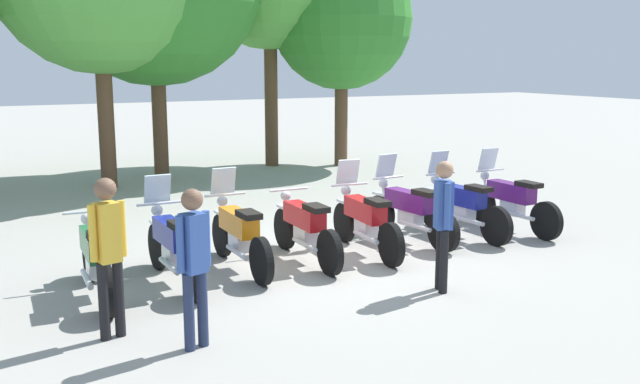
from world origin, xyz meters
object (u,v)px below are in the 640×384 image
Objects in this scene: motorcycle_3 at (305,227)px; motorcycle_6 at (461,205)px; person_1 at (108,245)px; tree_4 at (342,19)px; motorcycle_1 at (172,245)px; motorcycle_2 at (239,233)px; person_0 at (443,216)px; person_2 at (194,257)px; motorcycle_0 at (96,257)px; motorcycle_4 at (365,220)px; motorcycle_5 at (409,210)px; motorcycle_7 at (511,201)px.

motorcycle_3 is 3.01m from motorcycle_6.
person_1 is 13.22m from tree_4.
motorcycle_6 is 6.41m from person_1.
tree_4 reaches higher than motorcycle_1.
person_0 reaches higher than motorcycle_2.
motorcycle_1 is 1.32× the size of person_2.
motorcycle_6 is 1.27× the size of person_1.
person_2 is (-0.39, -2.24, 0.45)m from motorcycle_1.
tree_4 is at bearing -41.59° from motorcycle_0.
motorcycle_4 and motorcycle_5 have the same top height.
person_2 is (0.61, -2.12, 0.46)m from motorcycle_0.
person_2 is (-1.39, -2.44, 0.45)m from motorcycle_2.
motorcycle_2 and motorcycle_5 have the same top height.
motorcycle_6 is (6.00, 0.47, 0.01)m from motorcycle_0.
motorcycle_1 is 11.51m from tree_4.
motorcycle_4 is 1.27× the size of person_1.
motorcycle_1 is 2.32m from person_2.
motorcycle_6 reaches higher than motorcycle_0.
motorcycle_3 is at bearing -121.84° from tree_4.
person_2 is at bearing 115.28° from motorcycle_5.
motorcycle_3 is at bearing 92.22° from motorcycle_4.
person_1 is 0.29× the size of tree_4.
motorcycle_1 reaches higher than motorcycle_0.
person_2 is (-2.39, -2.39, 0.46)m from motorcycle_3.
tree_4 is (4.16, 10.25, 2.99)m from person_0.
person_1 is 1.04× the size of person_2.
motorcycle_5 is 1.00× the size of motorcycle_7.
motorcycle_3 is 2.01m from motorcycle_5.
person_0 is (3.95, -1.76, 0.47)m from motorcycle_0.
motorcycle_1 is 1.98m from person_1.
person_0 is at bearing -136.89° from motorcycle_2.
motorcycle_4 is 1.03m from motorcycle_5.
motorcycle_1 and motorcycle_5 have the same top height.
person_1 reaches higher than motorcycle_4.
motorcycle_5 is (0.99, 0.29, 0.00)m from motorcycle_4.
motorcycle_2 reaches higher than motorcycle_0.
person_0 is (-3.06, -2.15, 0.46)m from motorcycle_7.
tree_4 is at bearing -22.81° from motorcycle_4.
motorcycle_3 is 2.30m from person_0.
motorcycle_4 is (4.01, 0.25, 0.01)m from motorcycle_0.
person_0 is at bearing 76.77° from person_2.
person_0 reaches higher than person_2.
motorcycle_0 is 1.00× the size of motorcycle_2.
tree_4 is at bearing -31.06° from motorcycle_3.
tree_4 is (7.10, 8.37, 3.45)m from motorcycle_1.
motorcycle_3 is (2.00, 0.15, -0.01)m from motorcycle_1.
motorcycle_2 is at bearing -26.75° from person_0.
motorcycle_6 reaches higher than motorcycle_3.
motorcycle_6 is 6.00m from person_2.
motorcycle_0 is at bearing 176.84° from person_2.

